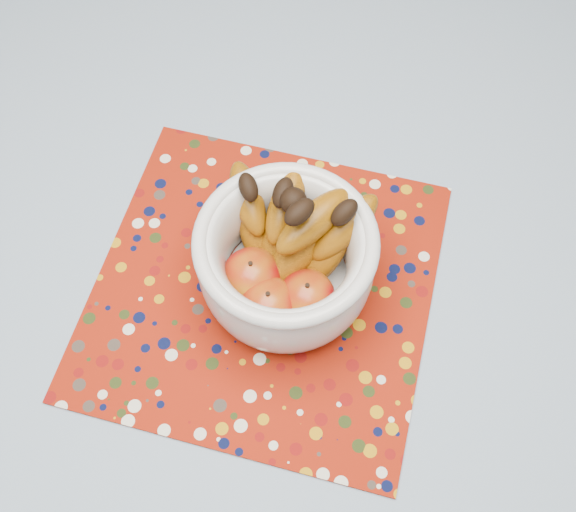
% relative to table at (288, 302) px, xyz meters
% --- Properties ---
extents(table, '(1.20, 1.20, 0.75)m').
position_rel_table_xyz_m(table, '(0.00, 0.00, 0.00)').
color(table, brown).
rests_on(table, ground).
extents(tablecloth, '(1.32, 1.32, 0.01)m').
position_rel_table_xyz_m(tablecloth, '(0.00, 0.00, 0.08)').
color(tablecloth, '#6286A4').
rests_on(tablecloth, table).
extents(placemat, '(0.47, 0.47, 0.00)m').
position_rel_table_xyz_m(placemat, '(-0.02, -0.03, 0.09)').
color(placemat, maroon).
rests_on(placemat, tablecloth).
extents(fruit_bowl, '(0.24, 0.22, 0.17)m').
position_rel_table_xyz_m(fruit_bowl, '(0.00, -0.01, 0.16)').
color(fruit_bowl, silver).
rests_on(fruit_bowl, placemat).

